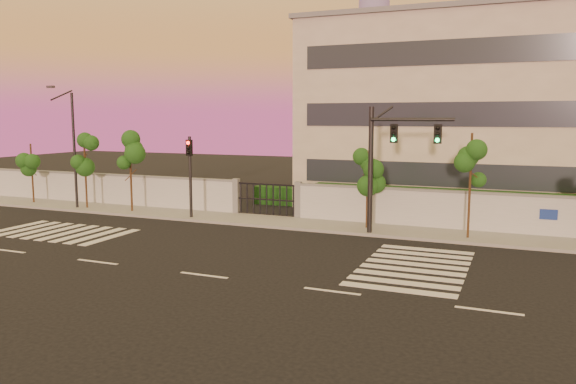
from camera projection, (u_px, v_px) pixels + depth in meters
name	position (u px, v px, depth m)	size (l,w,h in m)	color
ground	(204.00, 275.00, 20.84)	(120.00, 120.00, 0.00)	black
sidewalk	(305.00, 224.00, 30.43)	(60.00, 3.00, 0.15)	gray
perimeter_wall	(317.00, 202.00, 31.63)	(60.00, 0.36, 2.20)	#AEB1B6
hedge_row	(349.00, 201.00, 33.76)	(41.00, 4.25, 1.80)	#103611
institutional_building	(497.00, 112.00, 36.67)	(24.40, 12.40, 12.25)	#B4AB98
distant_skyscraper	(374.00, 9.00, 293.50)	(16.00, 16.00, 118.00)	gray
road_markings	(218.00, 249.00, 24.88)	(57.00, 7.62, 0.02)	silver
street_tree_a	(32.00, 160.00, 37.43)	(1.44, 1.15, 4.08)	#382314
street_tree_b	(85.00, 155.00, 35.15)	(1.49, 1.19, 4.76)	#382314
street_tree_c	(130.00, 153.00, 33.84)	(1.59, 1.27, 5.01)	#382314
street_tree_d	(368.00, 172.00, 28.74)	(1.58, 1.26, 4.10)	#382314
street_tree_e	(471.00, 162.00, 26.24)	(1.40, 1.11, 5.11)	#382314
traffic_signal_main	(387.00, 155.00, 27.08)	(4.01, 0.50, 6.34)	black
traffic_signal_secondary	(190.00, 167.00, 31.79)	(0.37, 0.35, 4.76)	black
streetlight_west	(72.00, 144.00, 34.99)	(0.46, 1.85, 7.68)	black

